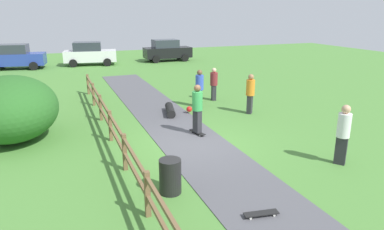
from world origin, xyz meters
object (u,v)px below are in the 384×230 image
Objects in this scene: bush_large at (10,109)px; bystander_orange at (250,92)px; parked_car_black at (167,50)px; skater_fallen at (172,110)px; parked_car_blue at (15,57)px; parked_car_white at (90,54)px; bystander_maroon at (214,83)px; bystander_white at (343,132)px; skater_riding at (197,107)px; trash_bin at (170,176)px; bystander_blue at (200,87)px; skateboard_loose at (261,213)px.

bush_large is 2.17× the size of bystander_orange.
parked_car_black is (11.22, 17.23, -0.19)m from bush_large.
skater_fallen is 17.06m from parked_car_black.
parked_car_white is at bearing 0.00° from parked_car_blue.
bystander_maroon is at bearing -55.19° from parked_car_blue.
bush_large reaches higher than bystander_white.
trash_bin is at bearing -121.29° from skater_riding.
parked_car_blue is at bearing 120.07° from bystander_blue.
parked_car_black is (1.93, 23.15, -0.06)m from bystander_white.
bystander_maroon is 14.83m from parked_car_black.
bystander_orange reaches higher than trash_bin.
parked_car_blue reaches higher than skateboard_loose.
bystander_orange is at bearing 87.59° from bystander_white.
bystander_orange is 5.71m from bystander_white.
skater_riding is at bearing 58.71° from trash_bin.
trash_bin is at bearing -117.81° from bystander_blue.
skater_fallen is at bearing 85.32° from skateboard_loose.
parked_car_white reaches higher than bystander_orange.
skater_riding is 1.05× the size of bystander_blue.
bystander_white is at bearing -88.38° from bystander_maroon.
skater_fallen is 7.54m from bystander_white.
trash_bin reaches higher than skater_fallen.
bystander_blue reaches higher than skater_fallen.
bystander_orange is (0.48, -2.78, 0.07)m from bystander_maroon.
bystander_white is at bearing -79.40° from bystander_blue.
skateboard_loose is 0.45× the size of bystander_white.
trash_bin is 23.51m from parked_car_blue.
skater_fallen is 0.91× the size of bystander_maroon.
trash_bin is (4.01, -5.70, -0.70)m from bush_large.
bystander_orange is at bearing -48.33° from bystander_blue.
skateboard_loose is 10.68m from bystander_maroon.
parked_car_black reaches higher than skateboard_loose.
bystander_maroon reaches higher than trash_bin.
trash_bin is at bearing -107.48° from parked_car_black.
skateboard_loose is (-0.73, -5.55, -0.98)m from skater_riding.
bystander_orange reaches higher than bystander_maroon.
bush_large is at bearing 162.80° from skater_riding.
skater_fallen is at bearing 160.87° from bystander_orange.
skater_riding is 2.28× the size of skateboard_loose.
parked_car_white reaches higher than bystander_blue.
bystander_white is 0.42× the size of parked_car_blue.
skateboard_loose is 9.47m from bystander_blue.
parked_car_black is (3.35, 15.59, -0.03)m from bystander_blue.
trash_bin is 0.51× the size of bystander_blue.
bush_large is at bearing -171.58° from skater_fallen.
bystander_maroon is 8.48m from bystander_white.
bystander_orange is at bearing -1.31° from bush_large.
parked_car_black is at bearing 84.46° from bystander_orange.
bystander_white is at bearing -32.50° from bush_large.
bystander_white is (0.24, -8.48, 0.11)m from bystander_maroon.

